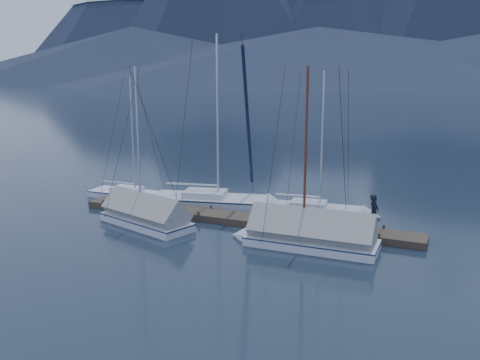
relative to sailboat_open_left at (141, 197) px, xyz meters
The scene contains 9 objects.
ground 8.48m from the sailboat_open_left, 29.00° to the right, with size 1000.00×1000.00×0.00m, color black.
dock 7.71m from the sailboat_open_left, 15.87° to the right, with size 18.00×1.50×0.54m.
mooring_posts 7.23m from the sailboat_open_left, 16.96° to the right, with size 15.12×1.52×0.35m.
sailboat_open_left is the anchor object (origin of this frame).
sailboat_open_mid 5.53m from the sailboat_open_left, ahead, with size 8.19×3.90×10.45m.
sailboat_open_right 11.23m from the sailboat_open_left, ahead, with size 6.43×2.69×8.31m.
sailboat_covered_near 12.07m from the sailboat_open_left, 21.05° to the right, with size 6.63×2.85×8.58m.
sailboat_covered_far 5.26m from the sailboat_open_left, 56.35° to the right, with size 6.34×3.54×8.52m.
person 14.17m from the sailboat_open_left, ahead, with size 0.62×0.41×1.70m, color black.
Camera 1 is at (9.87, -20.74, 7.47)m, focal length 38.00 mm.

